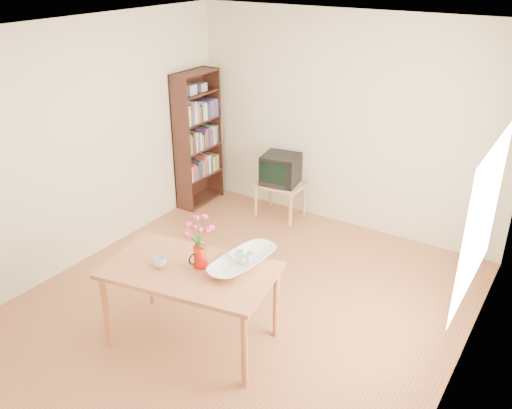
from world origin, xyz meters
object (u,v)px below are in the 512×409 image
Objects in this scene: pitcher at (200,257)px; mug at (160,262)px; bowl at (242,242)px; television at (281,169)px; table at (190,277)px.

pitcher is 0.34m from mug.
bowl is 0.94× the size of television.
bowl is at bearing 30.01° from table.
pitcher is at bearing -84.18° from television.
table is at bearing -110.90° from pitcher.
bowl is at bearing 160.35° from mug.
bowl is at bearing -76.56° from television.
mug reaches higher than table.
pitcher is 0.38m from bowl.
bowl is at bearing 49.84° from pitcher.
pitcher is 0.43× the size of bowl.
mug is 0.72m from bowl.
pitcher is at bearing 45.19° from table.
mug is 0.23× the size of television.
table is 3.09× the size of television.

